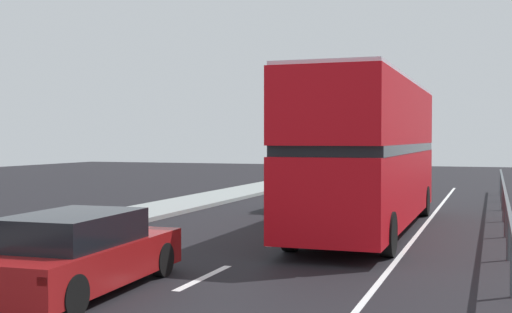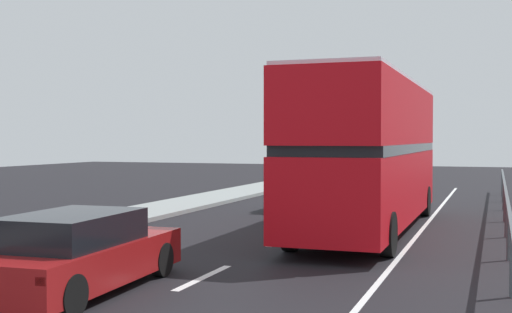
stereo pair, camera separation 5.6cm
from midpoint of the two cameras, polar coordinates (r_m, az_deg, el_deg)
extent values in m
cube|color=silver|center=(12.68, -4.59, -10.26)|extent=(0.16, 2.39, 0.01)
cube|color=silver|center=(17.24, 2.23, -7.11)|extent=(0.16, 2.39, 0.01)
cube|color=silver|center=(21.96, 6.12, -5.25)|extent=(0.16, 2.39, 0.01)
cube|color=silver|center=(26.77, 8.61, -4.04)|extent=(0.16, 2.39, 0.01)
cube|color=silver|center=(31.61, 10.33, -3.19)|extent=(0.16, 2.39, 0.01)
cube|color=silver|center=(13.74, 11.29, -9.37)|extent=(0.12, 46.00, 0.01)
cube|color=#4C5459|center=(13.44, 20.86, -5.08)|extent=(0.08, 42.00, 0.08)
cylinder|color=#4C5459|center=(15.24, 20.71, -6.33)|extent=(0.10, 0.10, 1.07)
cylinder|color=#4C5459|center=(18.72, 20.52, -4.88)|extent=(0.10, 0.10, 1.07)
cylinder|color=#4C5459|center=(22.20, 20.39, -3.88)|extent=(0.10, 0.10, 1.07)
cylinder|color=#4C5459|center=(25.68, 20.29, -3.16)|extent=(0.10, 0.10, 1.07)
cylinder|color=#4C5459|center=(29.17, 20.22, -2.60)|extent=(0.10, 0.10, 1.07)
cylinder|color=#4C5459|center=(32.67, 20.16, -2.17)|extent=(0.10, 0.10, 1.07)
cube|color=red|center=(19.00, 9.60, -2.45)|extent=(2.45, 11.20, 1.86)
cube|color=black|center=(18.96, 9.61, 0.72)|extent=(2.47, 10.76, 0.24)
cube|color=red|center=(18.97, 9.63, 3.60)|extent=(2.45, 11.20, 1.66)
cube|color=silver|center=(19.02, 9.64, 6.25)|extent=(2.40, 10.98, 0.10)
cube|color=black|center=(24.50, 11.87, -1.35)|extent=(2.19, 0.04, 1.30)
cube|color=yellow|center=(24.50, 11.90, 4.09)|extent=(1.46, 0.04, 0.28)
cylinder|color=black|center=(23.38, 8.69, -3.62)|extent=(0.28, 1.00, 1.00)
cylinder|color=black|center=(23.07, 14.14, -3.72)|extent=(0.28, 1.00, 1.00)
cylinder|color=black|center=(15.46, 2.89, -6.26)|extent=(0.28, 1.00, 1.00)
cylinder|color=black|center=(14.98, 11.14, -6.54)|extent=(0.28, 1.00, 1.00)
cube|color=maroon|center=(11.84, -14.91, -8.68)|extent=(1.96, 4.50, 0.65)
cube|color=black|center=(11.56, -15.52, -5.98)|extent=(1.67, 2.50, 0.52)
cube|color=red|center=(9.59, -17.91, -10.12)|extent=(0.16, 0.07, 0.12)
cylinder|color=black|center=(13.56, -14.39, -8.18)|extent=(0.23, 0.65, 0.64)
cylinder|color=black|center=(12.80, -8.14, -8.73)|extent=(0.23, 0.65, 0.64)
cylinder|color=black|center=(10.20, -15.59, -11.42)|extent=(0.23, 0.65, 0.64)
cube|color=#4C464F|center=(24.91, 4.41, -3.27)|extent=(1.93, 4.58, 0.66)
cube|color=black|center=(24.65, 4.26, -1.88)|extent=(1.63, 2.54, 0.57)
cube|color=red|center=(23.06, 0.91, -3.24)|extent=(0.16, 0.07, 0.12)
cube|color=red|center=(22.55, 4.57, -3.35)|extent=(0.16, 0.07, 0.12)
cylinder|color=black|center=(26.64, 3.80, -3.36)|extent=(0.23, 0.65, 0.64)
cylinder|color=black|center=(26.19, 7.10, -3.46)|extent=(0.23, 0.65, 0.64)
cylinder|color=black|center=(23.72, 1.45, -3.97)|extent=(0.23, 0.65, 0.64)
cylinder|color=black|center=(23.21, 5.12, -4.09)|extent=(0.23, 0.65, 0.64)
camera|label=1|loc=(0.03, -90.10, 0.00)|focal=46.77mm
camera|label=2|loc=(0.03, 89.90, 0.00)|focal=46.77mm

